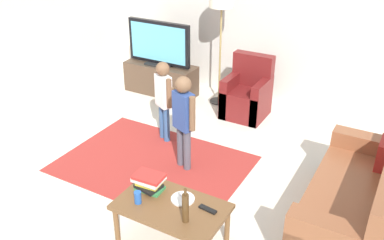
# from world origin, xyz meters

# --- Properties ---
(ground) EXTENTS (7.80, 7.80, 0.00)m
(ground) POSITION_xyz_m (0.00, 0.00, 0.00)
(ground) COLOR beige
(wall_back) EXTENTS (6.00, 0.12, 2.70)m
(wall_back) POSITION_xyz_m (0.00, 3.00, 1.35)
(wall_back) COLOR silver
(wall_back) RESTS_ON ground
(area_rug) EXTENTS (2.20, 1.60, 0.01)m
(area_rug) POSITION_xyz_m (-0.45, 0.44, 0.00)
(area_rug) COLOR #9E2D28
(area_rug) RESTS_ON ground
(tv_stand) EXTENTS (1.20, 0.44, 0.50)m
(tv_stand) POSITION_xyz_m (-1.55, 2.30, 0.24)
(tv_stand) COLOR #4C3828
(tv_stand) RESTS_ON ground
(tv) EXTENTS (1.10, 0.28, 0.71)m
(tv) POSITION_xyz_m (-1.55, 2.28, 0.85)
(tv) COLOR black
(tv) RESTS_ON tv_stand
(couch) EXTENTS (0.80, 1.80, 0.86)m
(couch) POSITION_xyz_m (1.92, 0.51, 0.29)
(couch) COLOR brown
(couch) RESTS_ON ground
(armchair) EXTENTS (0.60, 0.60, 0.90)m
(armchair) POSITION_xyz_m (0.00, 2.26, 0.30)
(armchair) COLOR maroon
(armchair) RESTS_ON ground
(floor_lamp) EXTENTS (0.36, 0.36, 1.78)m
(floor_lamp) POSITION_xyz_m (-0.56, 2.45, 1.54)
(floor_lamp) COLOR #262626
(floor_lamp) RESTS_ON ground
(child_near_tv) EXTENTS (0.33, 0.22, 1.09)m
(child_near_tv) POSITION_xyz_m (-0.66, 1.03, 0.66)
(child_near_tv) COLOR #33598C
(child_near_tv) RESTS_ON ground
(child_center) EXTENTS (0.37, 0.22, 1.16)m
(child_center) POSITION_xyz_m (-0.10, 0.58, 0.70)
(child_center) COLOR #4C4C59
(child_center) RESTS_ON ground
(coffee_table) EXTENTS (1.00, 0.60, 0.42)m
(coffee_table) POSITION_xyz_m (0.44, -0.55, 0.37)
(coffee_table) COLOR brown
(coffee_table) RESTS_ON ground
(book_stack) EXTENTS (0.30, 0.23, 0.17)m
(book_stack) POSITION_xyz_m (0.13, -0.46, 0.51)
(book_stack) COLOR #388C4C
(book_stack) RESTS_ON coffee_table
(bottle) EXTENTS (0.06, 0.06, 0.34)m
(bottle) POSITION_xyz_m (0.66, -0.67, 0.56)
(bottle) COLOR #4C3319
(bottle) RESTS_ON coffee_table
(tv_remote) EXTENTS (0.17, 0.07, 0.02)m
(tv_remote) POSITION_xyz_m (0.76, -0.45, 0.43)
(tv_remote) COLOR black
(tv_remote) RESTS_ON coffee_table
(soda_can) EXTENTS (0.07, 0.07, 0.12)m
(soda_can) POSITION_xyz_m (0.16, -0.67, 0.48)
(soda_can) COLOR #2659B2
(soda_can) RESTS_ON coffee_table
(plate) EXTENTS (0.22, 0.22, 0.02)m
(plate) POSITION_xyz_m (0.49, -0.43, 0.43)
(plate) COLOR white
(plate) RESTS_ON coffee_table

